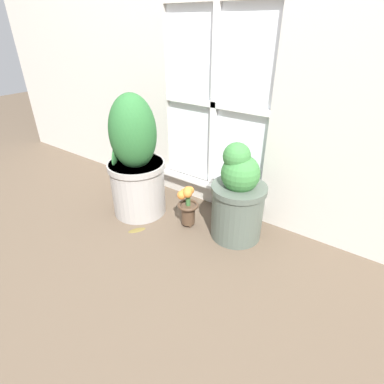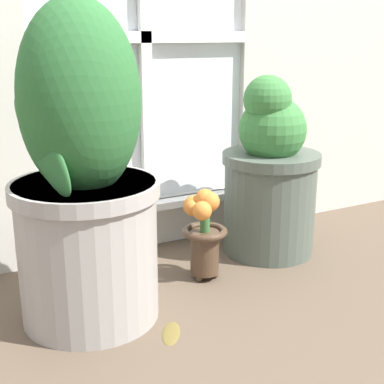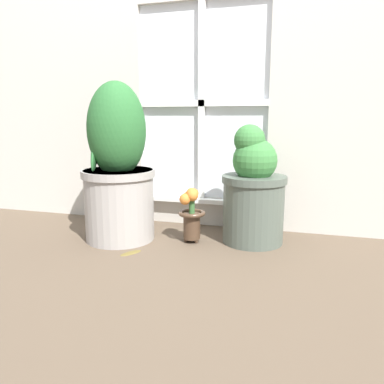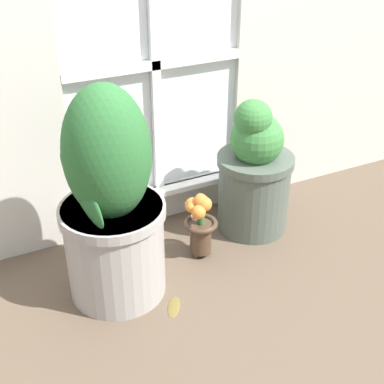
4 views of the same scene
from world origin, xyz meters
TOP-DOWN VIEW (x-y plane):
  - ground_plane at (0.00, 0.00)m, footprint 10.00×10.00m
  - potted_plant_left at (-0.33, 0.13)m, footprint 0.37×0.37m
  - potted_plant_right at (0.33, 0.27)m, footprint 0.32×0.32m
  - flower_vase at (0.03, 0.19)m, footprint 0.13×0.13m
  - fallen_leaf at (-0.19, -0.05)m, footprint 0.09×0.12m

SIDE VIEW (x-z plane):
  - ground_plane at x=0.00m, z-range 0.00..0.00m
  - fallen_leaf at x=-0.19m, z-range 0.00..0.01m
  - flower_vase at x=0.03m, z-range 0.02..0.30m
  - potted_plant_right at x=0.33m, z-range -0.03..0.55m
  - potted_plant_left at x=-0.33m, z-range -0.04..0.75m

